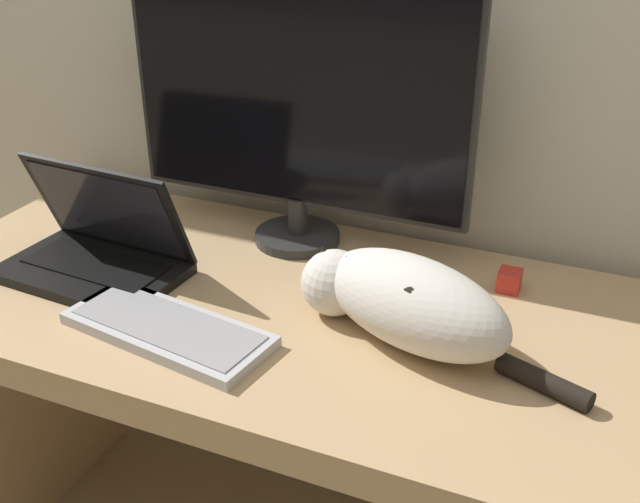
{
  "coord_description": "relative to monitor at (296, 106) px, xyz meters",
  "views": [
    {
      "loc": [
        0.56,
        -0.7,
        1.47
      ],
      "look_at": [
        0.13,
        0.3,
        0.91
      ],
      "focal_mm": 42.0,
      "sensor_mm": 36.0,
      "label": 1
    }
  ],
  "objects": [
    {
      "name": "laptop",
      "position": [
        -0.3,
        -0.27,
        -0.24
      ],
      "size": [
        0.35,
        0.23,
        0.21
      ],
      "rotation": [
        0.0,
        0.0,
        -0.06
      ],
      "color": "black",
      "rests_on": "desk"
    },
    {
      "name": "cat",
      "position": [
        0.31,
        -0.26,
        -0.21
      ],
      "size": [
        0.5,
        0.28,
        0.15
      ],
      "rotation": [
        0.0,
        0.0,
        -0.35
      ],
      "color": "silver",
      "rests_on": "desk"
    },
    {
      "name": "monitor",
      "position": [
        0.0,
        0.0,
        0.0
      ],
      "size": [
        0.7,
        0.18,
        0.54
      ],
      "color": "#282828",
      "rests_on": "desk"
    },
    {
      "name": "desk",
      "position": [
        0.03,
        -0.23,
        -0.46
      ],
      "size": [
        1.38,
        0.67,
        0.77
      ],
      "color": "tan",
      "rests_on": "ground_plane"
    },
    {
      "name": "small_toy",
      "position": [
        0.44,
        -0.04,
        -0.27
      ],
      "size": [
        0.04,
        0.04,
        0.04
      ],
      "color": "red",
      "rests_on": "desk"
    },
    {
      "name": "external_keyboard",
      "position": [
        -0.05,
        -0.41,
        -0.28
      ],
      "size": [
        0.38,
        0.2,
        0.02
      ],
      "rotation": [
        0.0,
        0.0,
        -0.15
      ],
      "color": "#BCBCC1",
      "rests_on": "desk"
    }
  ]
}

